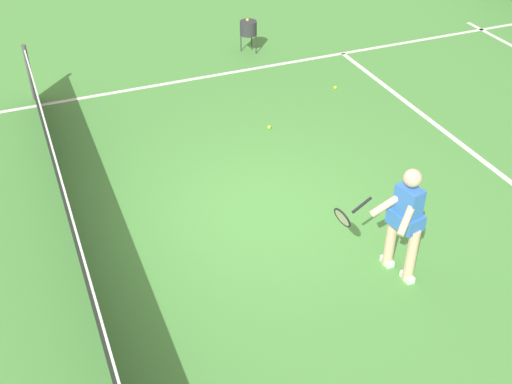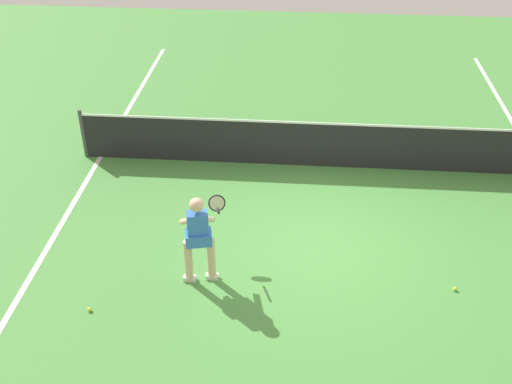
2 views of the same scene
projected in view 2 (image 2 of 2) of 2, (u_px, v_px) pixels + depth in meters
The scene contains 6 objects.
ground_plane at pixel (317, 241), 10.79m from camera, with size 26.23×26.23×0.00m, color #4C9342.
sideline_left_marking at pixel (59, 228), 11.10m from camera, with size 0.10×18.18×0.01m, color white.
court_net at pixel (318, 144), 12.66m from camera, with size 9.86×0.08×1.08m.
tennis_player at pixel (199, 236), 9.52m from camera, with size 0.69×1.04×1.55m.
tennis_ball_mid at pixel (455, 289), 9.72m from camera, with size 0.07×0.07×0.07m, color #D1E533.
tennis_ball_far at pixel (90, 310), 9.33m from camera, with size 0.07×0.07×0.07m, color #D1E533.
Camera 2 is at (-0.35, -8.62, 6.61)m, focal length 43.66 mm.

